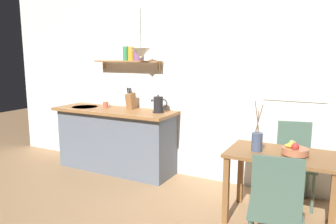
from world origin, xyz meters
The scene contains 13 objects.
ground_plane centered at (0.00, 0.00, 0.00)m, with size 14.00×14.00×0.00m, color #A87F56.
back_wall centered at (0.21, 0.65, 1.35)m, with size 6.80×0.11×2.70m.
kitchen_counter centered at (-1.00, 0.32, 0.46)m, with size 1.83×0.63×0.91m.
wall_shelf centered at (-0.84, 0.49, 1.64)m, with size 1.06×0.20×0.34m.
dining_table centered at (1.38, -0.16, 0.60)m, with size 1.04×0.64×0.72m.
dining_chair_near centered at (1.45, -0.92, 0.52)m, with size 0.48×0.48×0.95m.
dining_chair_far centered at (1.43, 0.42, 0.51)m, with size 0.50×0.51×0.92m.
fruit_bowl centered at (1.49, -0.17, 0.78)m, with size 0.25×0.25×0.13m.
twig_vase centered at (1.13, -0.19, 0.82)m, with size 0.11×0.11×0.51m.
electric_kettle centered at (-0.30, 0.36, 1.02)m, with size 0.24×0.15×0.24m.
knife_block centered at (-0.80, 0.44, 1.03)m, with size 0.10×0.17×0.31m.
coffee_mug_by_sink centered at (-1.20, 0.37, 0.95)m, with size 0.11×0.08×0.09m.
pendant_lamp centered at (-0.52, 0.29, 1.70)m, with size 0.26×0.26×0.64m.
Camera 1 is at (1.78, -3.34, 1.66)m, focal length 34.22 mm.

